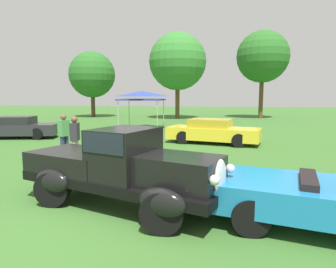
{
  "coord_description": "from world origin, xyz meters",
  "views": [
    {
      "loc": [
        2.15,
        -5.42,
        2.37
      ],
      "look_at": [
        0.92,
        2.98,
        1.27
      ],
      "focal_mm": 31.46,
      "sensor_mm": 36.0,
      "label": 1
    }
  ],
  "objects_px": {
    "canopy_tent_left_field": "(142,95)",
    "spectator_between_cars": "(64,135)",
    "show_car_yellow": "(213,131)",
    "spectator_near_truck": "(75,139)",
    "show_car_charcoal": "(19,127)",
    "feature_pickup_truck": "(122,167)"
  },
  "relations": [
    {
      "from": "canopy_tent_left_field",
      "to": "spectator_between_cars",
      "type": "bearing_deg",
      "value": -93.22
    },
    {
      "from": "show_car_yellow",
      "to": "canopy_tent_left_field",
      "type": "relative_size",
      "value": 1.6
    },
    {
      "from": "spectator_between_cars",
      "to": "spectator_near_truck",
      "type": "bearing_deg",
      "value": -47.27
    },
    {
      "from": "show_car_charcoal",
      "to": "spectator_near_truck",
      "type": "bearing_deg",
      "value": -43.02
    },
    {
      "from": "feature_pickup_truck",
      "to": "spectator_near_truck",
      "type": "relative_size",
      "value": 2.81
    },
    {
      "from": "show_car_charcoal",
      "to": "show_car_yellow",
      "type": "height_order",
      "value": "same"
    },
    {
      "from": "feature_pickup_truck",
      "to": "spectator_between_cars",
      "type": "height_order",
      "value": "feature_pickup_truck"
    },
    {
      "from": "spectator_near_truck",
      "to": "show_car_charcoal",
      "type": "bearing_deg",
      "value": 136.98
    },
    {
      "from": "show_car_yellow",
      "to": "show_car_charcoal",
      "type": "bearing_deg",
      "value": 178.4
    },
    {
      "from": "show_car_yellow",
      "to": "spectator_near_truck",
      "type": "relative_size",
      "value": 2.85
    },
    {
      "from": "feature_pickup_truck",
      "to": "spectator_between_cars",
      "type": "distance_m",
      "value": 5.73
    },
    {
      "from": "feature_pickup_truck",
      "to": "spectator_near_truck",
      "type": "bearing_deg",
      "value": 128.34
    },
    {
      "from": "show_car_yellow",
      "to": "canopy_tent_left_field",
      "type": "height_order",
      "value": "canopy_tent_left_field"
    },
    {
      "from": "spectator_near_truck",
      "to": "feature_pickup_truck",
      "type": "bearing_deg",
      "value": -51.66
    },
    {
      "from": "feature_pickup_truck",
      "to": "show_car_yellow",
      "type": "xyz_separation_m",
      "value": [
        1.95,
        8.89,
        -0.27
      ]
    },
    {
      "from": "spectator_near_truck",
      "to": "canopy_tent_left_field",
      "type": "xyz_separation_m",
      "value": [
        -0.34,
        11.32,
        1.51
      ]
    },
    {
      "from": "canopy_tent_left_field",
      "to": "feature_pickup_truck",
      "type": "bearing_deg",
      "value": -78.3
    },
    {
      "from": "feature_pickup_truck",
      "to": "show_car_charcoal",
      "type": "distance_m",
      "value": 12.79
    },
    {
      "from": "show_car_charcoal",
      "to": "canopy_tent_left_field",
      "type": "distance_m",
      "value": 8.27
    },
    {
      "from": "show_car_charcoal",
      "to": "show_car_yellow",
      "type": "bearing_deg",
      "value": -1.6
    },
    {
      "from": "show_car_yellow",
      "to": "spectator_between_cars",
      "type": "xyz_separation_m",
      "value": [
        -5.59,
        -4.46,
        0.31
      ]
    },
    {
      "from": "show_car_yellow",
      "to": "spectator_near_truck",
      "type": "bearing_deg",
      "value": -130.61
    }
  ]
}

